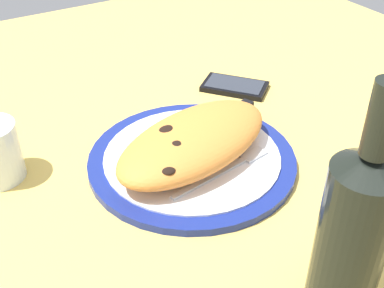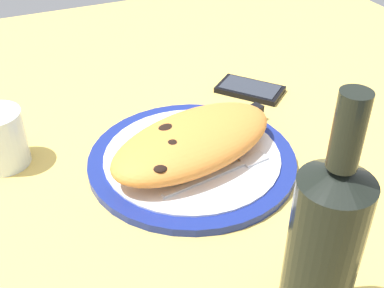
{
  "view_description": "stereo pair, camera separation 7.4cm",
  "coord_description": "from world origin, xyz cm",
  "px_view_note": "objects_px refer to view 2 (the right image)",
  "views": [
    {
      "loc": [
        -31.5,
        -51.67,
        45.54
      ],
      "look_at": [
        0.0,
        0.0,
        3.52
      ],
      "focal_mm": 46.62,
      "sensor_mm": 36.0,
      "label": 1
    },
    {
      "loc": [
        -24.99,
        -55.11,
        45.54
      ],
      "look_at": [
        0.0,
        0.0,
        3.52
      ],
      "focal_mm": 46.62,
      "sensor_mm": 36.0,
      "label": 2
    }
  ],
  "objects_px": {
    "smartphone": "(250,89)",
    "knife": "(229,125)",
    "calzone": "(196,141)",
    "wine_bottle": "(324,246)",
    "plate": "(192,159)",
    "fork": "(226,170)",
    "water_glass": "(0,141)"
  },
  "relations": [
    {
      "from": "smartphone",
      "to": "knife",
      "type": "bearing_deg",
      "value": -132.92
    },
    {
      "from": "plate",
      "to": "knife",
      "type": "xyz_separation_m",
      "value": [
        0.09,
        0.05,
        0.01
      ]
    },
    {
      "from": "knife",
      "to": "wine_bottle",
      "type": "relative_size",
      "value": 0.8
    },
    {
      "from": "smartphone",
      "to": "wine_bottle",
      "type": "height_order",
      "value": "wine_bottle"
    },
    {
      "from": "plate",
      "to": "water_glass",
      "type": "height_order",
      "value": "water_glass"
    },
    {
      "from": "knife",
      "to": "water_glass",
      "type": "bearing_deg",
      "value": 167.96
    },
    {
      "from": "calzone",
      "to": "wine_bottle",
      "type": "bearing_deg",
      "value": -90.61
    },
    {
      "from": "calzone",
      "to": "wine_bottle",
      "type": "xyz_separation_m",
      "value": [
        -0.0,
        -0.3,
        0.06
      ]
    },
    {
      "from": "water_glass",
      "to": "calzone",
      "type": "bearing_deg",
      "value": -25.56
    },
    {
      "from": "water_glass",
      "to": "smartphone",
      "type": "bearing_deg",
      "value": 5.03
    },
    {
      "from": "calzone",
      "to": "smartphone",
      "type": "distance_m",
      "value": 0.25
    },
    {
      "from": "plate",
      "to": "water_glass",
      "type": "bearing_deg",
      "value": 155.23
    },
    {
      "from": "smartphone",
      "to": "water_glass",
      "type": "xyz_separation_m",
      "value": [
        -0.45,
        -0.04,
        0.03
      ]
    },
    {
      "from": "calzone",
      "to": "water_glass",
      "type": "bearing_deg",
      "value": 154.44
    },
    {
      "from": "smartphone",
      "to": "calzone",
      "type": "bearing_deg",
      "value": -138.81
    },
    {
      "from": "water_glass",
      "to": "wine_bottle",
      "type": "height_order",
      "value": "wine_bottle"
    },
    {
      "from": "fork",
      "to": "knife",
      "type": "distance_m",
      "value": 0.12
    },
    {
      "from": "plate",
      "to": "water_glass",
      "type": "xyz_separation_m",
      "value": [
        -0.26,
        0.12,
        0.03
      ]
    },
    {
      "from": "fork",
      "to": "wine_bottle",
      "type": "height_order",
      "value": "wine_bottle"
    },
    {
      "from": "plate",
      "to": "wine_bottle",
      "type": "relative_size",
      "value": 1.14
    },
    {
      "from": "plate",
      "to": "wine_bottle",
      "type": "xyz_separation_m",
      "value": [
        0.0,
        -0.3,
        0.1
      ]
    },
    {
      "from": "knife",
      "to": "wine_bottle",
      "type": "height_order",
      "value": "wine_bottle"
    },
    {
      "from": "plate",
      "to": "fork",
      "type": "height_order",
      "value": "fork"
    },
    {
      "from": "wine_bottle",
      "to": "water_glass",
      "type": "bearing_deg",
      "value": 121.58
    },
    {
      "from": "plate",
      "to": "calzone",
      "type": "bearing_deg",
      "value": -59.3
    },
    {
      "from": "fork",
      "to": "smartphone",
      "type": "relative_size",
      "value": 1.3
    },
    {
      "from": "plate",
      "to": "calzone",
      "type": "height_order",
      "value": "calzone"
    },
    {
      "from": "knife",
      "to": "wine_bottle",
      "type": "distance_m",
      "value": 0.37
    },
    {
      "from": "calzone",
      "to": "water_glass",
      "type": "relative_size",
      "value": 3.45
    },
    {
      "from": "calzone",
      "to": "knife",
      "type": "bearing_deg",
      "value": 31.86
    },
    {
      "from": "knife",
      "to": "plate",
      "type": "bearing_deg",
      "value": -152.29
    },
    {
      "from": "fork",
      "to": "smartphone",
      "type": "distance_m",
      "value": 0.27
    }
  ]
}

